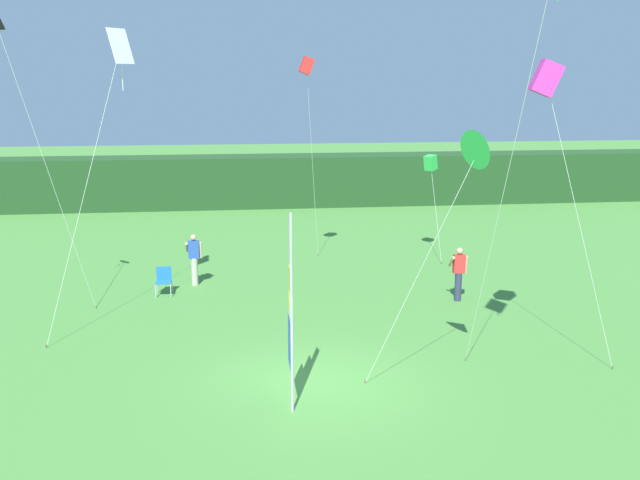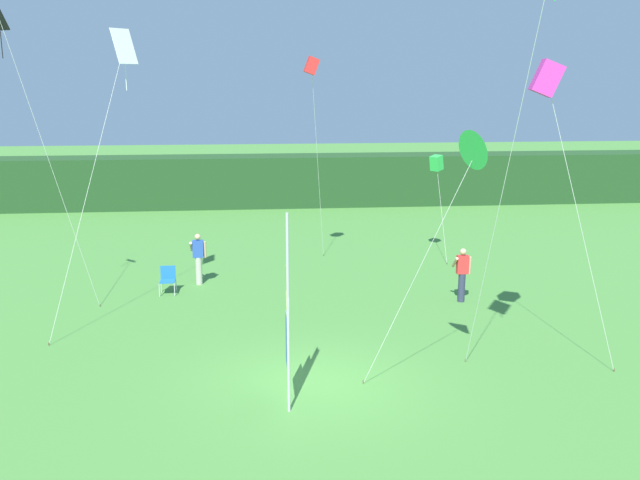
{
  "view_description": "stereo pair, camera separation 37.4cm",
  "coord_description": "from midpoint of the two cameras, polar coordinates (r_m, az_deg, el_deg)",
  "views": [
    {
      "loc": [
        -1.61,
        -14.94,
        6.9
      ],
      "look_at": [
        0.37,
        2.12,
        2.94
      ],
      "focal_mm": 39.77,
      "sensor_mm": 36.0,
      "label": 1
    },
    {
      "loc": [
        -1.24,
        -14.98,
        6.9
      ],
      "look_at": [
        0.37,
        2.12,
        2.94
      ],
      "focal_mm": 39.77,
      "sensor_mm": 36.0,
      "label": 2
    }
  ],
  "objects": [
    {
      "name": "person_near_banner",
      "position": [
        24.27,
        -10.53,
        -1.45
      ],
      "size": [
        0.55,
        0.48,
        1.75
      ],
      "color": "#B7B2A3",
      "rests_on": "ground"
    },
    {
      "name": "banner_flag",
      "position": [
        14.89,
        -3.1,
        -6.04
      ],
      "size": [
        0.06,
        1.03,
        4.28
      ],
      "color": "#B7B7BC",
      "rests_on": "ground"
    },
    {
      "name": "distant_treeline",
      "position": [
        38.88,
        -4.47,
        4.77
      ],
      "size": [
        80.0,
        2.4,
        2.73
      ],
      "primitive_type": "cube",
      "color": "#1E421E",
      "rests_on": "ground"
    },
    {
      "name": "kite_green_box_4",
      "position": [
        27.45,
        8.5,
        6.14
      ],
      "size": [
        0.59,
        1.45,
        4.02
      ],
      "color": "brown",
      "rests_on": "ground"
    },
    {
      "name": "folding_chair",
      "position": [
        23.56,
        -12.91,
        -3.07
      ],
      "size": [
        0.51,
        0.51,
        0.89
      ],
      "color": "#BCBCC1",
      "rests_on": "ground"
    },
    {
      "name": "kite_white_diamond_5",
      "position": [
        20.92,
        -16.49,
        13.8
      ],
      "size": [
        2.31,
        3.04,
        8.21
      ],
      "color": "brown",
      "rests_on": "ground"
    },
    {
      "name": "kite_black_diamond_0",
      "position": [
        21.31,
        -24.56,
        13.95
      ],
      "size": [
        2.12,
        1.33,
        8.73
      ],
      "color": "brown",
      "rests_on": "ground"
    },
    {
      "name": "person_mid_field",
      "position": [
        22.59,
        10.63,
        -2.59
      ],
      "size": [
        0.55,
        0.48,
        1.72
      ],
      "color": "#2D334C",
      "rests_on": "ground"
    },
    {
      "name": "kite_green_delta_2",
      "position": [
        15.02,
        12.05,
        7.25
      ],
      "size": [
        2.6,
        1.33,
        5.94
      ],
      "color": "brown",
      "rests_on": "ground"
    },
    {
      "name": "kite_magenta_box_3",
      "position": [
        17.12,
        17.15,
        12.25
      ],
      "size": [
        2.34,
        0.94,
        7.3
      ],
      "color": "brown",
      "rests_on": "ground"
    },
    {
      "name": "kite_red_box_6",
      "position": [
        25.14,
        -1.52,
        13.72
      ],
      "size": [
        0.91,
        2.16,
        7.6
      ],
      "color": "brown",
      "rests_on": "ground"
    },
    {
      "name": "ground_plane",
      "position": [
        16.54,
        -1.09,
        -11.67
      ],
      "size": [
        120.0,
        120.0,
        0.0
      ],
      "primitive_type": "plane",
      "color": "#478438"
    }
  ]
}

